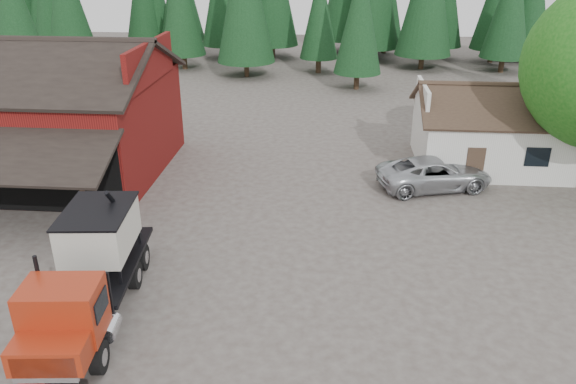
{
  "coord_description": "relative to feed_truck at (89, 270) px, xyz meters",
  "views": [
    {
      "loc": [
        4.28,
        -17.41,
        11.51
      ],
      "look_at": [
        2.41,
        4.17,
        1.8
      ],
      "focal_mm": 35.0,
      "sensor_mm": 36.0,
      "label": 1
    }
  ],
  "objects": [
    {
      "name": "ground",
      "position": [
        3.5,
        2.44,
        -1.75
      ],
      "size": [
        120.0,
        120.0,
        0.0
      ],
      "primitive_type": "plane",
      "color": "#4B413A",
      "rests_on": "ground"
    },
    {
      "name": "equip_box",
      "position": [
        -0.28,
        -3.56,
        -1.45
      ],
      "size": [
        1.05,
        1.28,
        0.6
      ],
      "primitive_type": "cube",
      "rotation": [
        0.0,
        0.0,
        0.37
      ],
      "color": "maroon",
      "rests_on": "ground"
    },
    {
      "name": "red_barn",
      "position": [
        -7.5,
        12.34,
        0.94
      ],
      "size": [
        12.8,
        13.63,
        7.18
      ],
      "color": "maroon",
      "rests_on": "ground"
    },
    {
      "name": "farmhouse",
      "position": [
        16.5,
        15.43,
        -0.09
      ],
      "size": [
        8.6,
        6.42,
        4.65
      ],
      "color": "silver",
      "rests_on": "ground"
    },
    {
      "name": "feed_truck",
      "position": [
        0.0,
        0.0,
        0.0
      ],
      "size": [
        3.07,
        8.48,
        3.75
      ],
      "rotation": [
        0.0,
        0.0,
        0.1
      ],
      "color": "black",
      "rests_on": "ground"
    },
    {
      "name": "near_pine_a",
      "position": [
        -18.5,
        30.44,
        4.64
      ],
      "size": [
        4.4,
        4.4,
        11.4
      ],
      "color": "#382619",
      "rests_on": "ground"
    },
    {
      "name": "near_pine_b",
      "position": [
        9.5,
        32.44,
        4.14
      ],
      "size": [
        3.96,
        3.96,
        10.4
      ],
      "color": "#382619",
      "rests_on": "ground"
    },
    {
      "name": "silver_car",
      "position": [
        12.89,
        11.78,
        -0.96
      ],
      "size": [
        6.21,
        4.06,
        1.59
      ],
      "primitive_type": "imported",
      "rotation": [
        0.0,
        0.0,
        1.84
      ],
      "color": "#B4B6BC",
      "rests_on": "ground"
    },
    {
      "name": "conifer_backdrop",
      "position": [
        3.5,
        44.44,
        -1.75
      ],
      "size": [
        76.0,
        16.0,
        16.0
      ],
      "primitive_type": null,
      "color": "black",
      "rests_on": "ground"
    }
  ]
}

